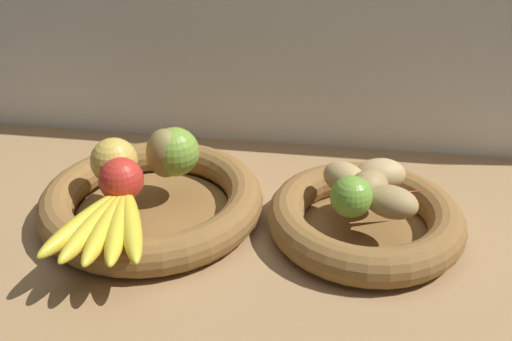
{
  "coord_description": "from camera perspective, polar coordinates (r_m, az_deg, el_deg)",
  "views": [
    {
      "loc": [
        9.68,
        -73.99,
        50.82
      ],
      "look_at": [
        -1.43,
        -0.8,
        9.65
      ],
      "focal_mm": 39.59,
      "sensor_mm": 36.0,
      "label": 1
    }
  ],
  "objects": [
    {
      "name": "potato_large",
      "position": [
        0.85,
        11.29,
        -1.67
      ],
      "size": [
        8.24,
        8.31,
        5.13
      ],
      "primitive_type": "ellipsoid",
      "rotation": [
        0.0,
        0.0,
        3.97
      ],
      "color": "#A38451",
      "rests_on": "fruit_bowl_right"
    },
    {
      "name": "potato_oblong",
      "position": [
        0.87,
        8.93,
        -0.73
      ],
      "size": [
        8.96,
        8.67,
        4.66
      ],
      "primitive_type": "ellipsoid",
      "rotation": [
        0.0,
        0.0,
        5.6
      ],
      "color": "tan",
      "rests_on": "fruit_bowl_right"
    },
    {
      "name": "lime_near",
      "position": [
        0.81,
        9.6,
        -2.61
      ],
      "size": [
        6.08,
        6.08,
        6.08
      ],
      "primitive_type": "sphere",
      "color": "#6B9E33",
      "rests_on": "fruit_bowl_right"
    },
    {
      "name": "back_wall",
      "position": [
        1.07,
        3.37,
        16.45
      ],
      "size": [
        140.0,
        3.0,
        55.0
      ],
      "color": "silver",
      "rests_on": "ground_plane"
    },
    {
      "name": "banana_bunch_front",
      "position": [
        0.8,
        -14.73,
        -5.13
      ],
      "size": [
        15.26,
        19.4,
        2.83
      ],
      "color": "yellow",
      "rests_on": "fruit_bowl_left"
    },
    {
      "name": "chili_pepper",
      "position": [
        0.87,
        12.6,
        -2.42
      ],
      "size": [
        13.77,
        6.43,
        1.93
      ],
      "primitive_type": "cone",
      "rotation": [
        0.0,
        1.57,
        0.34
      ],
      "color": "red",
      "rests_on": "fruit_bowl_right"
    },
    {
      "name": "potato_back",
      "position": [
        0.89,
        12.49,
        -0.4
      ],
      "size": [
        8.73,
        7.19,
        4.97
      ],
      "primitive_type": "ellipsoid",
      "rotation": [
        0.0,
        0.0,
        0.23
      ],
      "color": "tan",
      "rests_on": "fruit_bowl_right"
    },
    {
      "name": "ground_plane",
      "position": [
        0.91,
        0.97,
        -5.96
      ],
      "size": [
        140.0,
        90.0,
        3.0
      ],
      "primitive_type": "cube",
      "color": "#9E774C"
    },
    {
      "name": "pear_brown",
      "position": [
        0.91,
        -9.16,
        1.74
      ],
      "size": [
        7.19,
        7.13,
        8.21
      ],
      "primitive_type": "ellipsoid",
      "rotation": [
        0.0,
        0.0,
        1.79
      ],
      "color": "olive",
      "rests_on": "fruit_bowl_left"
    },
    {
      "name": "apple_red_front",
      "position": [
        0.86,
        -13.45,
        -0.9
      ],
      "size": [
        6.72,
        6.72,
        6.72
      ],
      "primitive_type": "sphere",
      "color": "red",
      "rests_on": "fruit_bowl_left"
    },
    {
      "name": "fruit_bowl_right",
      "position": [
        0.88,
        10.94,
        -4.79
      ],
      "size": [
        29.81,
        29.81,
        5.65
      ],
      "color": "brown",
      "rests_on": "ground_plane"
    },
    {
      "name": "apple_green_back",
      "position": [
        0.91,
        -8.21,
        1.88
      ],
      "size": [
        7.96,
        7.96,
        7.96
      ],
      "primitive_type": "sphere",
      "color": "#7AA338",
      "rests_on": "fruit_bowl_left"
    },
    {
      "name": "potato_small",
      "position": [
        0.83,
        13.49,
        -3.1
      ],
      "size": [
        9.25,
        7.91,
        4.55
      ],
      "primitive_type": "ellipsoid",
      "rotation": [
        0.0,
        0.0,
        2.78
      ],
      "color": "#A38451",
      "rests_on": "fruit_bowl_right"
    },
    {
      "name": "fruit_bowl_left",
      "position": [
        0.92,
        -10.42,
        -3.05
      ],
      "size": [
        35.53,
        35.53,
        5.65
      ],
      "color": "brown",
      "rests_on": "ground_plane"
    },
    {
      "name": "apple_golden_left",
      "position": [
        0.91,
        -14.13,
        0.94
      ],
      "size": [
        7.38,
        7.38,
        7.38
      ],
      "primitive_type": "sphere",
      "color": "gold",
      "rests_on": "fruit_bowl_left"
    }
  ]
}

